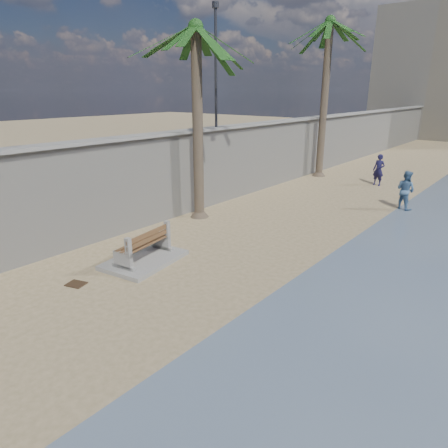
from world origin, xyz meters
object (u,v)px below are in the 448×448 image
Objects in this scene: bench_far at (144,249)px; person_b at (406,188)px; person_a at (379,168)px; palm_mid at (196,30)px; palm_back at (330,24)px.

bench_far is 1.39× the size of person_b.
person_a reaches higher than bench_far.
palm_back is at bearing 90.32° from palm_mid.
bench_far is 0.33× the size of palm_mid.
palm_mid is 13.25m from person_a.
person_a is at bearing -35.80° from person_b.
person_b is at bearing -33.92° from palm_back.
palm_mid reaches higher than person_a.
person_b is (6.49, -4.37, -7.82)m from palm_back.
person_b is (4.51, 11.56, 0.53)m from bench_far.
palm_back is 4.82× the size of person_a.
palm_back reaches higher than bench_far.
person_a is 4.88m from person_b.
palm_back is 5.00× the size of person_b.
palm_mid is at bearing -89.68° from palm_back.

